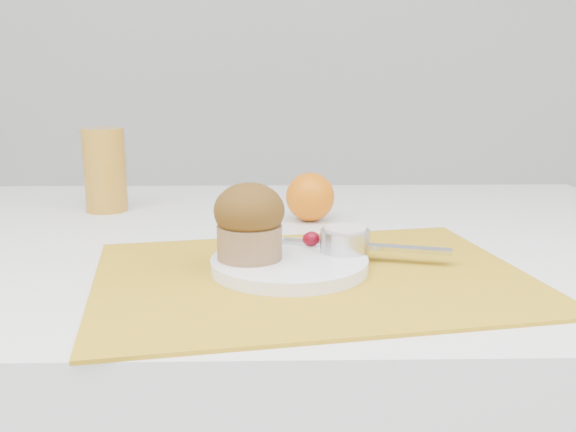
{
  "coord_description": "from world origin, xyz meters",
  "views": [
    {
      "loc": [
        0.0,
        -0.83,
        0.98
      ],
      "look_at": [
        0.02,
        -0.04,
        0.8
      ],
      "focal_mm": 40.0,
      "sensor_mm": 36.0,
      "label": 1
    }
  ],
  "objects_px": {
    "plate": "(289,264)",
    "orange": "(310,197)",
    "muffin": "(249,221)",
    "juice_glass": "(105,170)"
  },
  "relations": [
    {
      "from": "plate",
      "to": "orange",
      "type": "distance_m",
      "value": 0.27
    },
    {
      "from": "juice_glass",
      "to": "muffin",
      "type": "distance_m",
      "value": 0.43
    },
    {
      "from": "juice_glass",
      "to": "orange",
      "type": "bearing_deg",
      "value": -13.31
    },
    {
      "from": "orange",
      "to": "plate",
      "type": "bearing_deg",
      "value": -98.24
    },
    {
      "from": "orange",
      "to": "juice_glass",
      "type": "height_order",
      "value": "juice_glass"
    },
    {
      "from": "orange",
      "to": "muffin",
      "type": "distance_m",
      "value": 0.28
    },
    {
      "from": "plate",
      "to": "muffin",
      "type": "relative_size",
      "value": 1.93
    },
    {
      "from": "orange",
      "to": "muffin",
      "type": "height_order",
      "value": "muffin"
    },
    {
      "from": "plate",
      "to": "muffin",
      "type": "height_order",
      "value": "muffin"
    },
    {
      "from": "plate",
      "to": "orange",
      "type": "relative_size",
      "value": 2.41
    }
  ]
}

